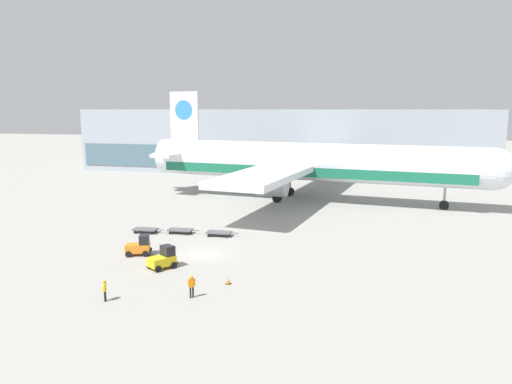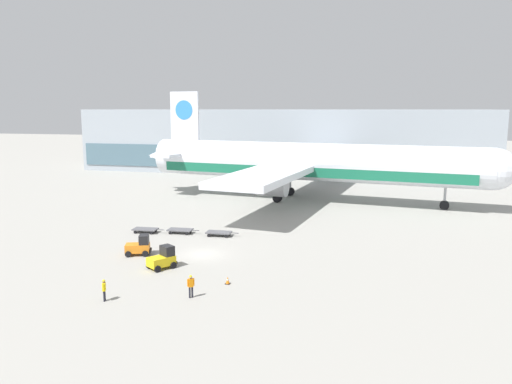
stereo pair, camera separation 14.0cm
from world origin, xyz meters
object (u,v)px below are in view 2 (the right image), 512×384
at_px(baggage_dolly_lead, 146,229).
at_px(baggage_dolly_second, 180,230).
at_px(airplane_main, 305,163).
at_px(baggage_tug_foreground, 163,259).
at_px(ground_crew_far, 191,284).
at_px(ground_crew_near, 104,288).
at_px(traffic_cone_near, 228,280).
at_px(baggage_tug_mid, 139,246).
at_px(baggage_dolly_third, 219,233).

xyz_separation_m(baggage_dolly_lead, baggage_dolly_second, (4.02, 0.70, 0.00)).
bearing_deg(airplane_main, baggage_tug_foreground, -93.79).
height_order(airplane_main, ground_crew_far, airplane_main).
bearing_deg(ground_crew_near, airplane_main, 148.63).
relative_size(baggage_dolly_second, traffic_cone_near, 6.00).
distance_m(airplane_main, baggage_dolly_second, 27.19).
height_order(baggage_tug_mid, ground_crew_far, baggage_tug_mid).
bearing_deg(baggage_dolly_third, ground_crew_far, -81.39).
height_order(ground_crew_near, traffic_cone_near, ground_crew_near).
bearing_deg(airplane_main, baggage_tug_mid, -101.20).
relative_size(ground_crew_far, traffic_cone_near, 2.88).
bearing_deg(traffic_cone_near, baggage_tug_mid, 152.12).
distance_m(baggage_tug_foreground, baggage_dolly_lead, 13.74).
bearing_deg(baggage_tug_mid, baggage_dolly_third, 39.34).
relative_size(baggage_dolly_third, ground_crew_near, 2.24).
distance_m(baggage_dolly_lead, baggage_dolly_second, 4.08).
distance_m(airplane_main, ground_crew_far, 43.03).
bearing_deg(traffic_cone_near, airplane_main, 89.58).
bearing_deg(baggage_tug_mid, ground_crew_near, -95.36).
bearing_deg(baggage_dolly_lead, baggage_dolly_third, 0.94).
distance_m(baggage_dolly_third, traffic_cone_near, 15.72).
relative_size(baggage_tug_foreground, baggage_tug_mid, 1.02).
bearing_deg(ground_crew_far, airplane_main, -130.69).
height_order(baggage_dolly_second, ground_crew_far, ground_crew_far).
distance_m(baggage_tug_foreground, ground_crew_near, 8.32).
bearing_deg(baggage_tug_foreground, baggage_tug_mid, 85.05).
bearing_deg(ground_crew_near, ground_crew_far, 88.98).
height_order(airplane_main, baggage_tug_mid, airplane_main).
bearing_deg(ground_crew_far, baggage_dolly_third, -115.96).
xyz_separation_m(airplane_main, baggage_tug_foreground, (-7.16, -36.65, -4.96)).
height_order(baggage_dolly_second, traffic_cone_near, traffic_cone_near).
distance_m(baggage_tug_foreground, traffic_cone_near, 7.34).
relative_size(ground_crew_near, traffic_cone_near, 2.69).
relative_size(baggage_dolly_third, ground_crew_far, 2.08).
height_order(baggage_tug_foreground, baggage_dolly_third, baggage_tug_foreground).
relative_size(baggage_dolly_second, ground_crew_far, 2.08).
relative_size(airplane_main, baggage_dolly_second, 15.49).
bearing_deg(airplane_main, baggage_dolly_third, -96.34).
bearing_deg(ground_crew_far, ground_crew_near, -17.77).
bearing_deg(ground_crew_near, baggage_tug_mid, 173.76).
relative_size(baggage_tug_foreground, traffic_cone_near, 4.51).
relative_size(baggage_dolly_lead, ground_crew_far, 2.08).
xyz_separation_m(baggage_tug_foreground, baggage_dolly_third, (1.23, 12.16, -0.49)).
height_order(airplane_main, baggage_dolly_lead, airplane_main).
bearing_deg(ground_crew_near, baggage_tug_foreground, 152.45).
bearing_deg(baggage_dolly_second, ground_crew_far, -68.26).
bearing_deg(ground_crew_far, baggage_dolly_second, -102.84).
bearing_deg(baggage_dolly_second, traffic_cone_near, -58.24).
bearing_deg(baggage_tug_mid, traffic_cone_near, -48.16).
relative_size(ground_crew_near, ground_crew_far, 0.93).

